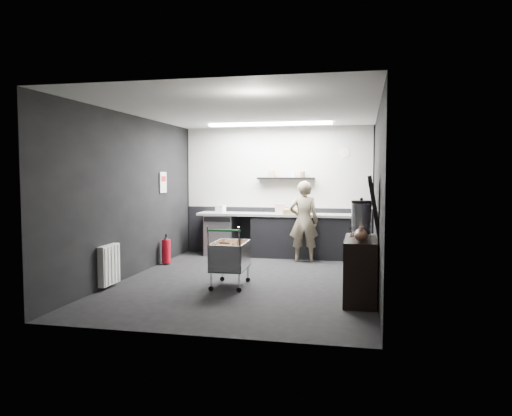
# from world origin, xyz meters

# --- Properties ---
(floor) EXTENTS (5.50, 5.50, 0.00)m
(floor) POSITION_xyz_m (0.00, 0.00, 0.00)
(floor) COLOR black
(floor) RESTS_ON ground
(ceiling) EXTENTS (5.50, 5.50, 0.00)m
(ceiling) POSITION_xyz_m (0.00, 0.00, 2.70)
(ceiling) COLOR white
(ceiling) RESTS_ON wall_back
(wall_back) EXTENTS (5.50, 0.00, 5.50)m
(wall_back) POSITION_xyz_m (0.00, 2.75, 1.35)
(wall_back) COLOR black
(wall_back) RESTS_ON floor
(wall_front) EXTENTS (5.50, 0.00, 5.50)m
(wall_front) POSITION_xyz_m (0.00, -2.75, 1.35)
(wall_front) COLOR black
(wall_front) RESTS_ON floor
(wall_left) EXTENTS (0.00, 5.50, 5.50)m
(wall_left) POSITION_xyz_m (-2.00, 0.00, 1.35)
(wall_left) COLOR black
(wall_left) RESTS_ON floor
(wall_right) EXTENTS (0.00, 5.50, 5.50)m
(wall_right) POSITION_xyz_m (2.00, 0.00, 1.35)
(wall_right) COLOR black
(wall_right) RESTS_ON floor
(kitchen_wall_panel) EXTENTS (3.95, 0.02, 1.70)m
(kitchen_wall_panel) POSITION_xyz_m (0.00, 2.73, 1.85)
(kitchen_wall_panel) COLOR silver
(kitchen_wall_panel) RESTS_ON wall_back
(dado_panel) EXTENTS (3.95, 0.02, 1.00)m
(dado_panel) POSITION_xyz_m (0.00, 2.73, 0.50)
(dado_panel) COLOR black
(dado_panel) RESTS_ON wall_back
(floating_shelf) EXTENTS (1.20, 0.22, 0.04)m
(floating_shelf) POSITION_xyz_m (0.20, 2.62, 1.62)
(floating_shelf) COLOR black
(floating_shelf) RESTS_ON wall_back
(wall_clock) EXTENTS (0.20, 0.03, 0.20)m
(wall_clock) POSITION_xyz_m (1.40, 2.72, 2.15)
(wall_clock) COLOR white
(wall_clock) RESTS_ON wall_back
(poster) EXTENTS (0.02, 0.30, 0.40)m
(poster) POSITION_xyz_m (-1.98, 1.30, 1.55)
(poster) COLOR white
(poster) RESTS_ON wall_left
(poster_red_band) EXTENTS (0.02, 0.22, 0.10)m
(poster_red_band) POSITION_xyz_m (-1.98, 1.30, 1.62)
(poster_red_band) COLOR red
(poster_red_band) RESTS_ON poster
(radiator) EXTENTS (0.10, 0.50, 0.60)m
(radiator) POSITION_xyz_m (-1.94, -0.90, 0.35)
(radiator) COLOR white
(radiator) RESTS_ON wall_left
(ceiling_strip) EXTENTS (2.40, 0.20, 0.04)m
(ceiling_strip) POSITION_xyz_m (0.00, 1.85, 2.67)
(ceiling_strip) COLOR white
(ceiling_strip) RESTS_ON ceiling
(prep_counter) EXTENTS (3.20, 0.61, 0.90)m
(prep_counter) POSITION_xyz_m (0.14, 2.42, 0.46)
(prep_counter) COLOR black
(prep_counter) RESTS_ON floor
(person) EXTENTS (0.61, 0.43, 1.58)m
(person) POSITION_xyz_m (0.66, 1.97, 0.79)
(person) COLOR #B9AF92
(person) RESTS_ON floor
(shopping_cart) EXTENTS (0.53, 0.86, 0.93)m
(shopping_cart) POSITION_xyz_m (-0.18, -0.43, 0.44)
(shopping_cart) COLOR silver
(shopping_cart) RESTS_ON floor
(sideboard) EXTENTS (0.48, 1.13, 1.70)m
(sideboard) POSITION_xyz_m (1.78, -0.83, 0.54)
(sideboard) COLOR black
(sideboard) RESTS_ON floor
(fire_extinguisher) EXTENTS (0.17, 0.17, 0.55)m
(fire_extinguisher) POSITION_xyz_m (-1.85, 1.11, 0.27)
(fire_extinguisher) COLOR red
(fire_extinguisher) RESTS_ON floor
(cardboard_box) EXTENTS (0.60, 0.50, 0.10)m
(cardboard_box) POSITION_xyz_m (0.45, 2.37, 0.95)
(cardboard_box) COLOR tan
(cardboard_box) RESTS_ON prep_counter
(pink_tub) EXTENTS (0.21, 0.21, 0.21)m
(pink_tub) POSITION_xyz_m (0.11, 2.42, 1.00)
(pink_tub) COLOR beige
(pink_tub) RESTS_ON prep_counter
(white_container) EXTENTS (0.21, 0.19, 0.16)m
(white_container) POSITION_xyz_m (-1.15, 2.37, 0.98)
(white_container) COLOR white
(white_container) RESTS_ON prep_counter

